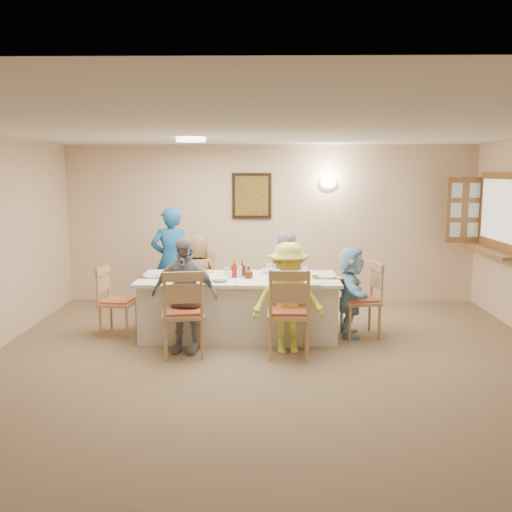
{
  "coord_description": "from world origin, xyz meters",
  "views": [
    {
      "loc": [
        -0.09,
        -5.57,
        2.1
      ],
      "look_at": [
        -0.2,
        1.4,
        1.05
      ],
      "focal_mm": 40.0,
      "sensor_mm": 36.0,
      "label": 1
    }
  ],
  "objects_px": {
    "diner_back_right": "(284,277)",
    "diner_right_end": "(351,292)",
    "chair_front_right": "(288,311)",
    "chair_right_end": "(361,299)",
    "dining_table": "(239,306)",
    "diner_front_right": "(288,298)",
    "chair_back_right": "(284,288)",
    "caregiver": "(171,261)",
    "diner_front_left": "(184,295)",
    "chair_front_left": "(183,312)",
    "chair_back_left": "(199,286)",
    "condiment_ketchup": "(234,269)",
    "chair_left_end": "(118,301)",
    "diner_back_left": "(198,278)",
    "serving_hatch": "(502,214)"
  },
  "relations": [
    {
      "from": "diner_back_right",
      "to": "diner_right_end",
      "type": "bearing_deg",
      "value": 145.89
    },
    {
      "from": "chair_front_right",
      "to": "chair_right_end",
      "type": "xyz_separation_m",
      "value": [
        0.95,
        0.8,
        -0.04
      ]
    },
    {
      "from": "dining_table",
      "to": "diner_front_right",
      "type": "relative_size",
      "value": 1.94
    },
    {
      "from": "chair_back_right",
      "to": "caregiver",
      "type": "distance_m",
      "value": 1.72
    },
    {
      "from": "diner_front_left",
      "to": "diner_right_end",
      "type": "relative_size",
      "value": 1.18
    },
    {
      "from": "chair_front_left",
      "to": "caregiver",
      "type": "bearing_deg",
      "value": -87.05
    },
    {
      "from": "chair_back_left",
      "to": "diner_back_right",
      "type": "height_order",
      "value": "diner_back_right"
    },
    {
      "from": "chair_right_end",
      "to": "chair_front_right",
      "type": "bearing_deg",
      "value": -58.24
    },
    {
      "from": "dining_table",
      "to": "chair_back_right",
      "type": "height_order",
      "value": "chair_back_right"
    },
    {
      "from": "chair_front_right",
      "to": "condiment_ketchup",
      "type": "distance_m",
      "value": 1.09
    },
    {
      "from": "chair_left_end",
      "to": "diner_back_right",
      "type": "height_order",
      "value": "diner_back_right"
    },
    {
      "from": "diner_back_left",
      "to": "diner_back_right",
      "type": "xyz_separation_m",
      "value": [
        1.2,
        0.0,
        0.02
      ]
    },
    {
      "from": "chair_back_left",
      "to": "chair_front_right",
      "type": "xyz_separation_m",
      "value": [
        1.2,
        -1.6,
        0.04
      ]
    },
    {
      "from": "diner_back_left",
      "to": "chair_right_end",
      "type": "bearing_deg",
      "value": 172.21
    },
    {
      "from": "chair_front_left",
      "to": "chair_left_end",
      "type": "bearing_deg",
      "value": -50.15
    },
    {
      "from": "serving_hatch",
      "to": "chair_back_right",
      "type": "xyz_separation_m",
      "value": [
        -3.03,
        -0.08,
        -1.05
      ]
    },
    {
      "from": "chair_front_right",
      "to": "diner_front_right",
      "type": "distance_m",
      "value": 0.18
    },
    {
      "from": "chair_back_right",
      "to": "caregiver",
      "type": "xyz_separation_m",
      "value": [
        -1.65,
        0.35,
        0.33
      ]
    },
    {
      "from": "chair_back_right",
      "to": "diner_front_left",
      "type": "distance_m",
      "value": 1.92
    },
    {
      "from": "diner_front_right",
      "to": "dining_table",
      "type": "bearing_deg",
      "value": 125.01
    },
    {
      "from": "diner_back_right",
      "to": "condiment_ketchup",
      "type": "height_order",
      "value": "diner_back_right"
    },
    {
      "from": "chair_right_end",
      "to": "diner_back_right",
      "type": "height_order",
      "value": "diner_back_right"
    },
    {
      "from": "chair_back_left",
      "to": "caregiver",
      "type": "relative_size",
      "value": 0.61
    },
    {
      "from": "chair_right_end",
      "to": "diner_front_right",
      "type": "xyz_separation_m",
      "value": [
        -0.95,
        -0.68,
        0.17
      ]
    },
    {
      "from": "chair_front_right",
      "to": "caregiver",
      "type": "relative_size",
      "value": 0.66
    },
    {
      "from": "diner_back_left",
      "to": "condiment_ketchup",
      "type": "relative_size",
      "value": 5.62
    },
    {
      "from": "diner_back_right",
      "to": "diner_front_right",
      "type": "distance_m",
      "value": 1.36
    },
    {
      "from": "dining_table",
      "to": "caregiver",
      "type": "bearing_deg",
      "value": 132.4
    },
    {
      "from": "condiment_ketchup",
      "to": "diner_front_left",
      "type": "bearing_deg",
      "value": -128.87
    },
    {
      "from": "serving_hatch",
      "to": "dining_table",
      "type": "bearing_deg",
      "value": -166.4
    },
    {
      "from": "chair_back_left",
      "to": "chair_front_left",
      "type": "bearing_deg",
      "value": -87.21
    },
    {
      "from": "diner_front_left",
      "to": "chair_back_right",
      "type": "bearing_deg",
      "value": 62.81
    },
    {
      "from": "chair_front_right",
      "to": "chair_left_end",
      "type": "xyz_separation_m",
      "value": [
        -2.15,
        0.8,
        -0.07
      ]
    },
    {
      "from": "chair_back_right",
      "to": "chair_right_end",
      "type": "bearing_deg",
      "value": -31.44
    },
    {
      "from": "chair_back_left",
      "to": "caregiver",
      "type": "distance_m",
      "value": 0.65
    },
    {
      "from": "diner_back_left",
      "to": "caregiver",
      "type": "distance_m",
      "value": 0.67
    },
    {
      "from": "chair_left_end",
      "to": "condiment_ketchup",
      "type": "xyz_separation_m",
      "value": [
        1.49,
        -0.01,
        0.42
      ]
    },
    {
      "from": "chair_back_right",
      "to": "chair_left_end",
      "type": "distance_m",
      "value": 2.29
    },
    {
      "from": "diner_back_right",
      "to": "chair_front_right",
      "type": "bearing_deg",
      "value": 95.55
    },
    {
      "from": "chair_back_right",
      "to": "dining_table",
      "type": "bearing_deg",
      "value": -118.21
    },
    {
      "from": "chair_right_end",
      "to": "diner_back_right",
      "type": "distance_m",
      "value": 1.18
    },
    {
      "from": "chair_back_right",
      "to": "chair_front_left",
      "type": "bearing_deg",
      "value": -118.21
    },
    {
      "from": "serving_hatch",
      "to": "diner_back_right",
      "type": "bearing_deg",
      "value": -176.26
    },
    {
      "from": "dining_table",
      "to": "diner_back_right",
      "type": "height_order",
      "value": "diner_back_right"
    },
    {
      "from": "chair_right_end",
      "to": "condiment_ketchup",
      "type": "relative_size",
      "value": 4.4
    },
    {
      "from": "chair_front_left",
      "to": "chair_left_end",
      "type": "xyz_separation_m",
      "value": [
        -0.95,
        0.8,
        -0.06
      ]
    },
    {
      "from": "chair_right_end",
      "to": "condiment_ketchup",
      "type": "bearing_deg",
      "value": -98.03
    },
    {
      "from": "chair_back_left",
      "to": "chair_right_end",
      "type": "bearing_deg",
      "value": -17.62
    },
    {
      "from": "chair_back_left",
      "to": "diner_front_right",
      "type": "distance_m",
      "value": 1.91
    },
    {
      "from": "serving_hatch",
      "to": "chair_back_right",
      "type": "distance_m",
      "value": 3.21
    }
  ]
}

